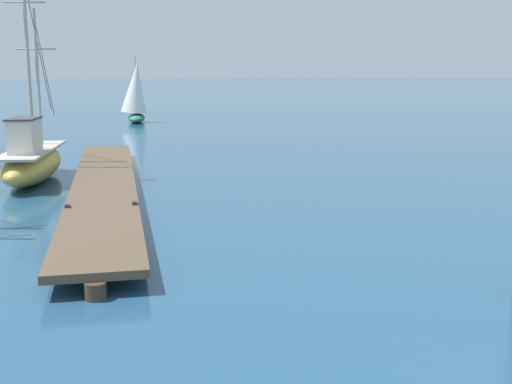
% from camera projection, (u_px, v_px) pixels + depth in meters
% --- Properties ---
extents(floating_dock, '(3.55, 18.11, 0.53)m').
position_uv_depth(floating_dock, '(104.00, 184.00, 19.27)').
color(floating_dock, brown).
rests_on(floating_dock, ground).
extents(fishing_boat_1, '(1.52, 6.82, 7.17)m').
position_uv_depth(fishing_boat_1, '(32.00, 160.00, 21.50)').
color(fishing_boat_1, gold).
rests_on(fishing_boat_1, ground).
extents(distant_sailboat, '(2.07, 3.45, 4.51)m').
position_uv_depth(distant_sailboat, '(136.00, 93.00, 44.19)').
color(distant_sailboat, '#337556').
rests_on(distant_sailboat, ground).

